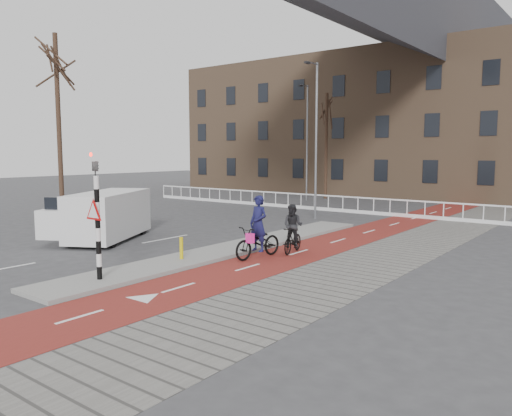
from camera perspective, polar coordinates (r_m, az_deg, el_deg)
The scene contains 15 objects.
ground at distance 15.49m, azimuth -10.01°, elevation -7.30°, with size 120.00×120.00×0.00m, color #38383A.
bike_lane at distance 22.62m, azimuth 11.75°, elevation -2.98°, with size 2.50×60.00×0.01m, color maroon.
sidewalk at distance 21.57m, azimuth 18.47°, elevation -3.63°, with size 3.00×60.00×0.01m, color slate.
curb_island at distance 18.78m, azimuth -2.43°, elevation -4.59°, with size 1.80×16.00×0.12m, color gray.
traffic_signal at distance 14.36m, azimuth -17.75°, elevation -0.51°, with size 0.80×0.80×3.68m.
bollard at distance 16.74m, azimuth -8.53°, elevation -4.55°, with size 0.12×0.12×0.73m, color gold.
cyclist_near at distance 17.15m, azimuth 0.26°, elevation -3.35°, with size 0.98×2.18×2.16m.
cyclist_far at distance 18.05m, azimuth 4.24°, elevation -2.86°, with size 0.85×1.68×1.77m.
van at distance 21.54m, azimuth -16.47°, elevation -0.75°, with size 3.89×4.97×2.00m.
railing at distance 31.75m, azimuth 6.69°, elevation 0.34°, with size 28.00×0.10×0.99m.
townhouse_row at distance 44.64m, azimuth 19.22°, elevation 11.43°, with size 46.00×10.00×15.90m.
tree_left at distance 28.39m, azimuth -21.60°, elevation 8.44°, with size 0.25×0.25×9.73m, color black.
tree_mid at distance 39.53m, azimuth 8.02°, elevation 7.00°, with size 0.25×0.25×8.17m, color black.
streetlight_near at distance 27.29m, azimuth 6.89°, elevation 7.50°, with size 0.12×0.12×8.36m, color slate.
streetlight_left at distance 37.76m, azimuth 5.85°, elevation 7.36°, with size 0.12×0.12×8.56m, color slate.
Camera 1 is at (11.13, -10.14, 3.65)m, focal length 35.00 mm.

